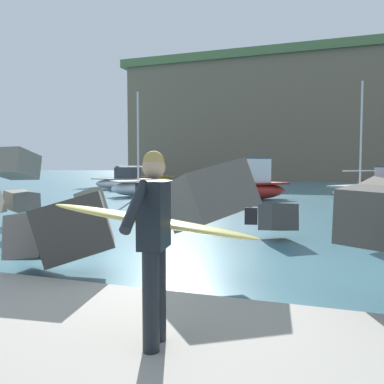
{
  "coord_description": "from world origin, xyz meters",
  "views": [
    {
      "loc": [
        3.38,
        -6.56,
        1.87
      ],
      "look_at": [
        0.96,
        0.5,
        1.4
      ],
      "focal_mm": 37.12,
      "sensor_mm": 36.0,
      "label": 1
    }
  ],
  "objects_px": {
    "boat_near_right": "(143,187)",
    "boat_near_centre": "(158,178)",
    "boat_mid_left": "(124,182)",
    "boat_mid_centre": "(384,183)",
    "boat_far_centre": "(251,187)",
    "surfer_with_board": "(154,231)",
    "boat_far_right": "(364,189)"
  },
  "relations": [
    {
      "from": "boat_near_centre",
      "to": "boat_far_centre",
      "type": "relative_size",
      "value": 1.0
    },
    {
      "from": "boat_near_centre",
      "to": "boat_near_right",
      "type": "relative_size",
      "value": 0.71
    },
    {
      "from": "boat_mid_left",
      "to": "boat_far_centre",
      "type": "height_order",
      "value": "boat_far_centre"
    },
    {
      "from": "boat_mid_centre",
      "to": "boat_far_right",
      "type": "distance_m",
      "value": 8.11
    },
    {
      "from": "boat_far_centre",
      "to": "boat_near_centre",
      "type": "bearing_deg",
      "value": 125.58
    },
    {
      "from": "boat_near_right",
      "to": "boat_mid_centre",
      "type": "distance_m",
      "value": 19.71
    },
    {
      "from": "boat_far_centre",
      "to": "boat_mid_centre",
      "type": "bearing_deg",
      "value": 56.77
    },
    {
      "from": "boat_mid_left",
      "to": "boat_mid_centre",
      "type": "relative_size",
      "value": 1.18
    },
    {
      "from": "boat_near_right",
      "to": "boat_far_right",
      "type": "height_order",
      "value": "boat_far_right"
    },
    {
      "from": "boat_mid_centre",
      "to": "boat_far_centre",
      "type": "height_order",
      "value": "boat_far_centre"
    },
    {
      "from": "boat_near_centre",
      "to": "boat_mid_left",
      "type": "xyz_separation_m",
      "value": [
        3.49,
        -14.69,
        0.04
      ]
    },
    {
      "from": "boat_mid_centre",
      "to": "boat_near_centre",
      "type": "bearing_deg",
      "value": 160.16
    },
    {
      "from": "boat_near_centre",
      "to": "boat_far_centre",
      "type": "bearing_deg",
      "value": -54.42
    },
    {
      "from": "boat_far_right",
      "to": "boat_mid_left",
      "type": "bearing_deg",
      "value": 174.64
    },
    {
      "from": "boat_near_right",
      "to": "boat_mid_centre",
      "type": "relative_size",
      "value": 1.31
    },
    {
      "from": "boat_mid_centre",
      "to": "boat_far_right",
      "type": "relative_size",
      "value": 0.71
    },
    {
      "from": "surfer_with_board",
      "to": "boat_near_right",
      "type": "height_order",
      "value": "boat_near_right"
    },
    {
      "from": "boat_mid_left",
      "to": "boat_mid_centre",
      "type": "bearing_deg",
      "value": 16.86
    },
    {
      "from": "surfer_with_board",
      "to": "boat_mid_centre",
      "type": "bearing_deg",
      "value": 79.71
    },
    {
      "from": "boat_mid_centre",
      "to": "boat_far_right",
      "type": "xyz_separation_m",
      "value": [
        -2.11,
        -7.83,
        -0.18
      ]
    },
    {
      "from": "surfer_with_board",
      "to": "boat_far_right",
      "type": "relative_size",
      "value": 0.29
    },
    {
      "from": "boat_near_right",
      "to": "boat_far_centre",
      "type": "height_order",
      "value": "boat_near_right"
    },
    {
      "from": "boat_mid_left",
      "to": "surfer_with_board",
      "type": "bearing_deg",
      "value": -60.75
    },
    {
      "from": "boat_near_centre",
      "to": "boat_far_centre",
      "type": "distance_m",
      "value": 26.31
    },
    {
      "from": "boat_near_right",
      "to": "boat_far_centre",
      "type": "distance_m",
      "value": 7.27
    },
    {
      "from": "boat_mid_left",
      "to": "boat_far_right",
      "type": "relative_size",
      "value": 0.83
    },
    {
      "from": "boat_far_centre",
      "to": "boat_mid_left",
      "type": "bearing_deg",
      "value": 150.43
    },
    {
      "from": "surfer_with_board",
      "to": "boat_far_right",
      "type": "xyz_separation_m",
      "value": [
        3.68,
        24.08,
        -0.83
      ]
    },
    {
      "from": "boat_near_centre",
      "to": "boat_mid_centre",
      "type": "height_order",
      "value": "boat_mid_centre"
    },
    {
      "from": "boat_near_right",
      "to": "boat_near_centre",
      "type": "bearing_deg",
      "value": 111.48
    },
    {
      "from": "boat_near_centre",
      "to": "boat_far_right",
      "type": "relative_size",
      "value": 0.66
    },
    {
      "from": "surfer_with_board",
      "to": "boat_mid_left",
      "type": "height_order",
      "value": "surfer_with_board"
    }
  ]
}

